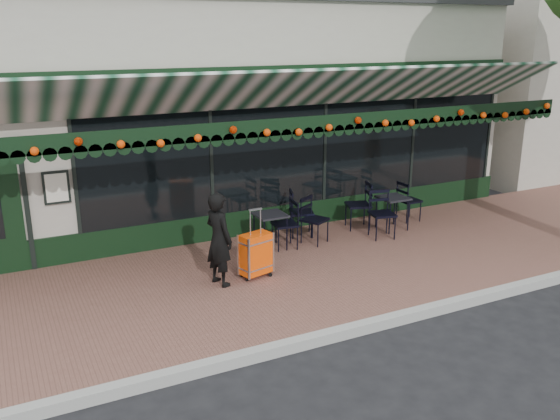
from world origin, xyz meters
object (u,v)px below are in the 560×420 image
chair_a_front (382,215)px  chair_b_left (285,225)px  woman (219,239)px  cafe_table_b (270,217)px  cafe_table_a (393,200)px  chair_a_right (409,201)px  suitcase (256,255)px  chair_a_left (358,205)px  chair_b_front (315,220)px  chair_b_right (301,213)px

chair_a_front → chair_b_left: size_ratio=1.04×
woman → cafe_table_b: (1.39, 1.08, -0.15)m
cafe_table_a → cafe_table_b: 2.66m
cafe_table_b → woman: bearing=-142.2°
chair_b_left → cafe_table_b: bearing=-99.7°
cafe_table_a → chair_a_right: 0.74m
woman → cafe_table_a: (4.04, 1.00, -0.14)m
cafe_table_b → chair_a_front: (2.18, -0.40, -0.14)m
cafe_table_a → suitcase: bearing=-163.8°
woman → chair_b_left: woman is taller
chair_a_left → chair_b_front: (-1.20, -0.37, -0.03)m
cafe_table_a → chair_a_left: 0.69m
woman → chair_b_front: size_ratio=1.68×
suitcase → cafe_table_b: bearing=39.5°
woman → cafe_table_a: size_ratio=2.22×
woman → chair_b_front: bearing=-83.8°
chair_b_right → chair_a_front: bearing=-100.3°
woman → cafe_table_b: 1.76m
chair_a_left → chair_b_left: 1.86m
chair_b_right → chair_b_front: (0.03, -0.47, -0.02)m
chair_a_right → chair_b_right: bearing=86.2°
cafe_table_a → chair_b_left: bearing=-179.9°
woman → cafe_table_b: woman is taller
chair_b_front → cafe_table_a: bearing=-28.9°
cafe_table_a → chair_a_left: bearing=148.3°
woman → suitcase: woman is taller
woman → chair_b_right: (2.24, 1.46, -0.28)m
chair_b_front → chair_a_front: bearing=-42.9°
chair_b_left → chair_b_right: (0.59, 0.46, 0.02)m
chair_b_right → cafe_table_b: bearing=134.8°
woman → chair_a_right: woman is taller
cafe_table_b → chair_a_left: 2.10m
cafe_table_b → chair_a_left: bearing=7.8°
chair_a_right → chair_b_right: 2.47m
suitcase → cafe_table_a: size_ratio=1.71×
chair_a_left → chair_b_left: bearing=-61.0°
chair_a_left → chair_a_front: chair_a_left is taller
chair_a_right → chair_a_front: 1.30m
cafe_table_b → chair_b_left: size_ratio=0.75×
woman → chair_a_front: size_ratio=1.61×
cafe_table_b → suitcase: bearing=-125.7°
woman → chair_b_left: (1.64, 1.00, -0.30)m
chair_a_right → chair_b_right: (-2.46, 0.15, 0.04)m
cafe_table_a → chair_b_front: 1.79m
woman → cafe_table_b: size_ratio=2.24×
chair_a_left → chair_b_right: size_ratio=1.03×
suitcase → chair_b_right: suitcase is taller
cafe_table_a → chair_a_left: size_ratio=0.70×
suitcase → chair_b_front: size_ratio=1.29×
chair_b_right → chair_b_front: size_ratio=1.04×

